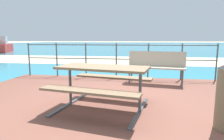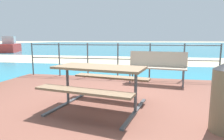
% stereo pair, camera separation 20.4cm
% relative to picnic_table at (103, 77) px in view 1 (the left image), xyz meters
% --- Properties ---
extents(ground_plane, '(240.00, 240.00, 0.00)m').
position_rel_picnic_table_xyz_m(ground_plane, '(-0.11, 0.29, -0.62)').
color(ground_plane, beige).
extents(patio_paving, '(6.40, 5.20, 0.06)m').
position_rel_picnic_table_xyz_m(patio_paving, '(-0.11, 0.29, -0.59)').
color(patio_paving, brown).
rests_on(patio_paving, ground).
extents(sea_water, '(90.00, 90.00, 0.01)m').
position_rel_picnic_table_xyz_m(sea_water, '(-0.11, 40.29, -0.62)').
color(sea_water, teal).
rests_on(sea_water, ground).
extents(beach_strip, '(54.04, 5.26, 0.01)m').
position_rel_picnic_table_xyz_m(beach_strip, '(-0.11, 8.63, -0.62)').
color(beach_strip, beige).
rests_on(beach_strip, ground).
extents(picnic_table, '(1.79, 1.68, 0.75)m').
position_rel_picnic_table_xyz_m(picnic_table, '(0.00, 0.00, 0.00)').
color(picnic_table, '#7A6047').
rests_on(picnic_table, patio_paving).
extents(park_bench, '(1.59, 0.67, 0.88)m').
position_rel_picnic_table_xyz_m(park_bench, '(1.07, 2.14, -0.02)').
color(park_bench, tan).
rests_on(park_bench, patio_paving).
extents(railing_fence, '(5.94, 0.04, 1.09)m').
position_rel_picnic_table_xyz_m(railing_fence, '(-0.11, 2.75, 0.11)').
color(railing_fence, '#4C5156').
rests_on(railing_fence, patio_paving).
extents(boat_near, '(2.75, 4.24, 1.58)m').
position_rel_picnic_table_xyz_m(boat_near, '(-13.01, 14.33, -0.09)').
color(boat_near, red).
rests_on(boat_near, sea_water).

